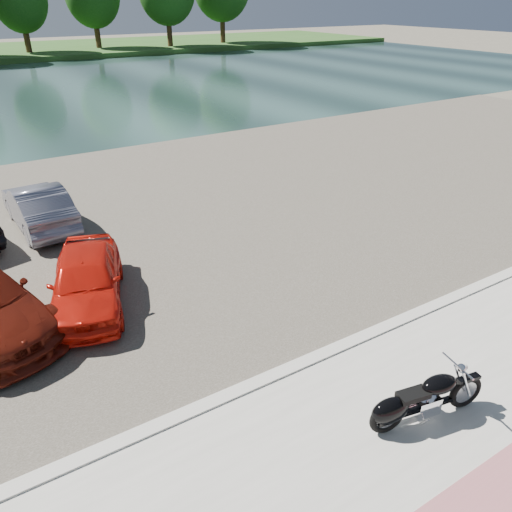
{
  "coord_description": "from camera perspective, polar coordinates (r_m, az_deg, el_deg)",
  "views": [
    {
      "loc": [
        -5.49,
        -4.23,
        6.73
      ],
      "look_at": [
        0.25,
        4.87,
        1.1
      ],
      "focal_mm": 35.0,
      "sensor_mm": 36.0,
      "label": 1
    }
  ],
  "objects": [
    {
      "name": "car_4",
      "position": [
        12.57,
        -18.82,
        -2.56
      ],
      "size": [
        2.78,
        4.32,
        1.37
      ],
      "primitive_type": "imported",
      "rotation": [
        0.0,
        0.0,
        -0.32
      ],
      "color": "red",
      "rests_on": "parking_lot"
    },
    {
      "name": "promenade",
      "position": [
        9.23,
        19.8,
        -20.91
      ],
      "size": [
        60.0,
        6.0,
        0.1
      ],
      "primitive_type": "cube",
      "color": "#ABA9A1",
      "rests_on": "ground"
    },
    {
      "name": "parking_lot",
      "position": [
        17.53,
        -11.48,
        4.52
      ],
      "size": [
        60.0,
        18.0,
        0.04
      ],
      "primitive_type": "cube",
      "color": "#3F3A33",
      "rests_on": "ground"
    },
    {
      "name": "kerb",
      "position": [
        10.64,
        7.27,
        -11.38
      ],
      "size": [
        60.0,
        0.3,
        0.14
      ],
      "primitive_type": "cube",
      "color": "#ABA9A1",
      "rests_on": "ground"
    },
    {
      "name": "ground",
      "position": [
        9.66,
        15.04,
        -17.76
      ],
      "size": [
        200.0,
        200.0,
        0.0
      ],
      "primitive_type": "plane",
      "color": "#595447",
      "rests_on": "ground"
    },
    {
      "name": "car_9",
      "position": [
        17.49,
        -23.59,
        5.22
      ],
      "size": [
        1.69,
        4.34,
        1.41
      ],
      "primitive_type": "imported",
      "rotation": [
        0.0,
        0.0,
        3.19
      ],
      "color": "slate",
      "rests_on": "parking_lot"
    },
    {
      "name": "river",
      "position": [
        45.08,
        -25.97,
        16.4
      ],
      "size": [
        120.0,
        40.0,
        0.0
      ],
      "primitive_type": "cube",
      "color": "#192E2B",
      "rests_on": "ground"
    },
    {
      "name": "motorcycle",
      "position": [
        9.31,
        17.99,
        -15.53
      ],
      "size": [
        2.31,
        0.85,
        1.05
      ],
      "rotation": [
        0.0,
        0.0,
        -0.19
      ],
      "color": "black",
      "rests_on": "promenade"
    }
  ]
}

